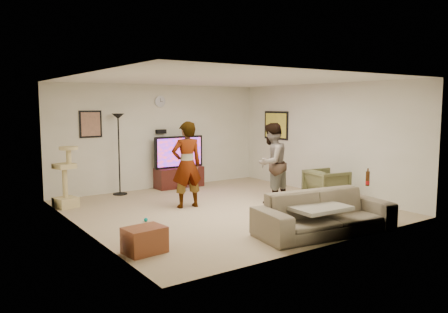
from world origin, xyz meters
TOP-DOWN VIEW (x-y plane):
  - floor at (0.00, 0.00)m, footprint 5.50×5.50m
  - ceiling at (0.00, 0.00)m, footprint 5.50×5.50m
  - wall_back at (0.00, 2.75)m, footprint 5.50×0.04m
  - wall_front at (0.00, -2.75)m, footprint 5.50×0.04m
  - wall_left at (-2.75, 0.00)m, footprint 0.04×5.50m
  - wall_right at (2.75, 0.00)m, footprint 0.04×5.50m
  - wall_clock at (0.00, 2.72)m, footprint 0.26×0.04m
  - wall_speaker at (0.00, 2.69)m, footprint 0.25×0.10m
  - picture_back at (-1.70, 2.73)m, footprint 0.42×0.03m
  - picture_right at (2.73, 1.60)m, footprint 0.03×0.78m
  - tv_stand at (0.38, 2.50)m, footprint 1.19×0.45m
  - console_box at (0.38, 2.11)m, footprint 0.40×0.30m
  - tv at (0.38, 2.50)m, footprint 1.29×0.08m
  - tv_screen at (0.38, 2.46)m, footprint 1.19×0.01m
  - floor_lamp at (-1.16, 2.49)m, footprint 0.32×0.32m
  - cat_tree at (-2.53, 1.87)m, footprint 0.47×0.47m
  - person_left at (-0.54, 0.52)m, footprint 0.67×0.49m
  - person_right at (1.12, -0.10)m, footprint 0.95×0.84m
  - sofa at (0.33, -2.30)m, footprint 2.35×1.21m
  - throw_blanket at (0.16, -2.30)m, footprint 0.93×0.74m
  - beer_bottle at (1.37, -2.30)m, footprint 0.06×0.06m
  - armchair at (2.11, -0.71)m, footprint 0.85×0.83m
  - side_table at (-2.40, -1.53)m, footprint 0.57×0.45m
  - toy_ball at (-1.69, -0.03)m, footprint 0.07×0.07m

SIDE VIEW (x-z plane):
  - floor at x=0.00m, z-range -0.02..0.00m
  - toy_ball at x=-1.69m, z-range 0.00..0.07m
  - console_box at x=0.38m, z-range 0.00..0.07m
  - side_table at x=-2.40m, z-range 0.00..0.36m
  - tv_stand at x=0.38m, z-range 0.00..0.50m
  - sofa at x=0.33m, z-range 0.00..0.66m
  - armchair at x=2.11m, z-range 0.00..0.68m
  - throw_blanket at x=0.16m, z-range 0.41..0.47m
  - cat_tree at x=-2.53m, z-range 0.00..1.22m
  - beer_bottle at x=1.37m, z-range 0.66..0.91m
  - person_right at x=1.12m, z-range 0.00..1.66m
  - person_left at x=-0.54m, z-range 0.00..1.71m
  - tv at x=0.38m, z-range 0.50..1.26m
  - tv_screen at x=0.38m, z-range 0.54..1.22m
  - floor_lamp at x=-1.16m, z-range 0.00..1.82m
  - wall_back at x=0.00m, z-range 0.00..2.50m
  - wall_front at x=0.00m, z-range 0.00..2.50m
  - wall_left at x=-2.75m, z-range 0.00..2.50m
  - wall_right at x=2.75m, z-range 0.00..2.50m
  - wall_speaker at x=0.00m, z-range 1.33..1.43m
  - picture_right at x=2.73m, z-range 1.19..1.81m
  - picture_back at x=-1.70m, z-range 1.34..1.86m
  - wall_clock at x=0.00m, z-range 1.97..2.23m
  - ceiling at x=0.00m, z-range 2.50..2.52m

